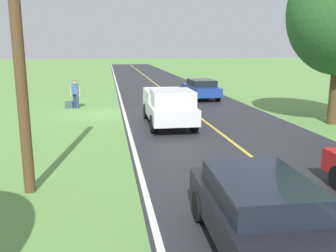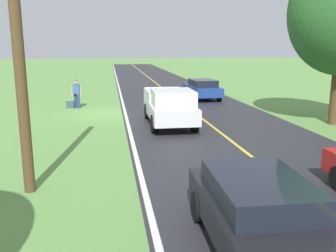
# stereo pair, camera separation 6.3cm
# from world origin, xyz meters

# --- Properties ---
(ground_plane) EXTENTS (200.00, 200.00, 0.00)m
(ground_plane) POSITION_xyz_m (0.00, 0.00, 0.00)
(ground_plane) COLOR #609347
(road_surface) EXTENTS (8.28, 120.00, 0.00)m
(road_surface) POSITION_xyz_m (-5.11, 0.00, 0.00)
(road_surface) COLOR #28282D
(road_surface) RESTS_ON ground
(lane_edge_line) EXTENTS (0.16, 117.60, 0.00)m
(lane_edge_line) POSITION_xyz_m (-1.15, 0.00, 0.01)
(lane_edge_line) COLOR silver
(lane_edge_line) RESTS_ON ground
(lane_centre_line) EXTENTS (0.14, 117.60, 0.00)m
(lane_centre_line) POSITION_xyz_m (-5.11, 0.00, 0.01)
(lane_centre_line) COLOR gold
(lane_centre_line) RESTS_ON ground
(hitchhiker_walking) EXTENTS (0.62, 0.53, 1.75)m
(hitchhiker_walking) POSITION_xyz_m (1.72, -2.40, 0.98)
(hitchhiker_walking) COLOR navy
(hitchhiker_walking) RESTS_ON ground
(suitcase_carried) EXTENTS (0.48, 0.24, 0.44)m
(suitcase_carried) POSITION_xyz_m (2.14, -2.36, 0.22)
(suitcase_carried) COLOR #384C56
(suitcase_carried) RESTS_ON ground
(pickup_truck_passing) EXTENTS (2.14, 5.42, 1.82)m
(pickup_truck_passing) POSITION_xyz_m (-3.13, 3.62, 0.97)
(pickup_truck_passing) COLOR silver
(pickup_truck_passing) RESTS_ON ground
(sedan_near_oncoming) EXTENTS (2.05, 4.46, 1.41)m
(sedan_near_oncoming) POSITION_xyz_m (-6.97, -5.17, 0.75)
(sedan_near_oncoming) COLOR navy
(sedan_near_oncoming) RESTS_ON ground
(sedan_ahead_same_lane) EXTENTS (2.04, 4.46, 1.41)m
(sedan_ahead_same_lane) POSITION_xyz_m (-2.96, 14.85, 0.75)
(sedan_ahead_same_lane) COLOR black
(sedan_ahead_same_lane) RESTS_ON ground
(utility_pole_roadside) EXTENTS (0.28, 0.28, 7.55)m
(utility_pole_roadside) POSITION_xyz_m (1.84, 11.15, 3.77)
(utility_pole_roadside) COLOR brown
(utility_pole_roadside) RESTS_ON ground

